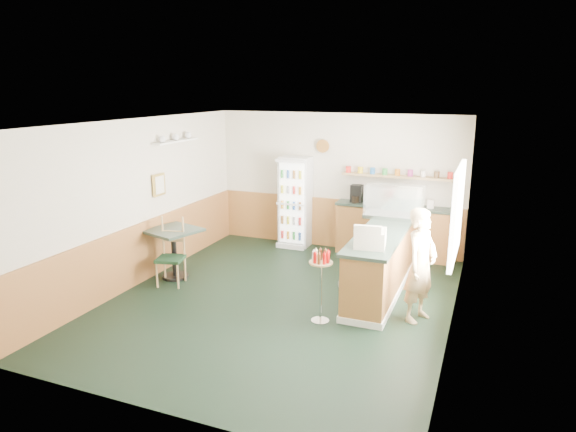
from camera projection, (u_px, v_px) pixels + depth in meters
The scene contains 13 objects.
ground at pixel (279, 301), 7.85m from camera, with size 6.00×6.00×0.00m, color black.
room_envelope at pixel (284, 193), 8.22m from camera, with size 5.04×6.02×2.72m.
service_counter at pixel (383, 262), 8.22m from camera, with size 0.68×3.01×1.01m.
back_counter at pixel (393, 229), 9.81m from camera, with size 2.24×0.42×1.69m.
drinks_fridge at pixel (295, 202), 10.38m from camera, with size 0.60×0.52×1.83m.
display_case at pixel (394, 202), 8.71m from camera, with size 0.97×0.51×0.55m.
cash_register at pixel (370, 238), 7.16m from camera, with size 0.42×0.44×0.24m, color beige.
shopkeeper at pixel (421, 265), 7.04m from camera, with size 0.54×0.39×1.61m, color tan.
condiment_stand at pixel (321, 274), 7.00m from camera, with size 0.33×0.33×1.02m.
newspaper_rack at pixel (359, 261), 8.20m from camera, with size 0.09×0.44×0.52m.
cafe_table at pixel (174, 244), 8.68m from camera, with size 0.98×0.98×0.86m.
cafe_chair at pixel (173, 249), 8.46m from camera, with size 0.50×0.50×1.11m.
dog_doorstop at pixel (345, 284), 8.18m from camera, with size 0.23×0.30×0.28m.
Camera 1 is at (2.84, -6.72, 3.18)m, focal length 32.00 mm.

